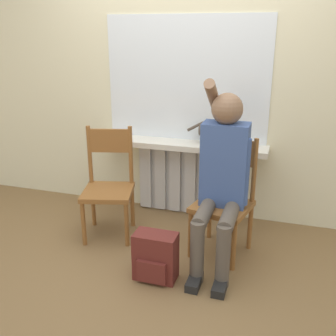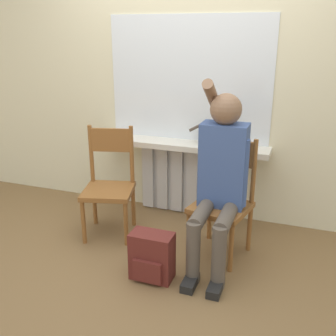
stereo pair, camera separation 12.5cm
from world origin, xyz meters
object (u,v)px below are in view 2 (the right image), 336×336
at_px(chair_left, 109,183).
at_px(backpack, 152,257).
at_px(person, 221,174).
at_px(chair_right, 224,199).
at_px(cat, 217,131).

xyz_separation_m(chair_left, backpack, (0.60, -0.53, -0.28)).
distance_m(chair_left, person, 1.02).
relative_size(chair_right, backpack, 2.64).
xyz_separation_m(person, cat, (-0.18, 0.67, 0.15)).
bearing_deg(chair_left, backpack, -56.26).
relative_size(person, backpack, 3.92).
bearing_deg(cat, chair_right, -70.82).
distance_m(chair_left, cat, 1.05).
bearing_deg(person, backpack, -132.28).
bearing_deg(person, chair_right, 85.10).
bearing_deg(chair_right, chair_left, -167.00).
xyz_separation_m(chair_left, chair_right, (0.99, 0.00, 0.00)).
height_order(chair_left, backpack, chair_left).
relative_size(chair_left, chair_right, 1.00).
height_order(chair_left, chair_right, same).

